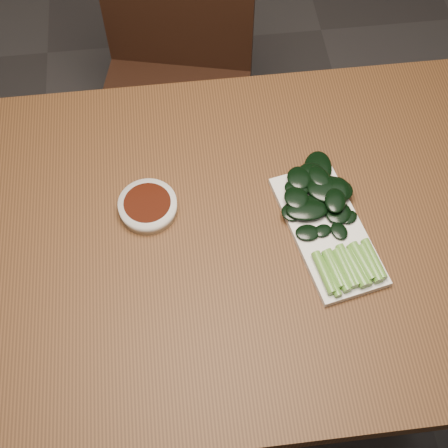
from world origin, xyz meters
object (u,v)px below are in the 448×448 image
table (225,251)px  gai_lan (330,220)px  sauce_bowl (148,206)px  serving_plate (327,230)px  chair_far (174,82)px

table → gai_lan: (0.20, -0.01, 0.10)m
sauce_bowl → serving_plate: bearing=-14.8°
chair_far → sauce_bowl: bearing=-84.0°
serving_plate → gai_lan: (0.00, 0.01, 0.02)m
table → serving_plate: size_ratio=4.55×
table → sauce_bowl: size_ratio=12.30×
chair_far → serving_plate: size_ratio=2.89×
sauce_bowl → table: bearing=-25.8°
serving_plate → gai_lan: 0.02m
table → serving_plate: bearing=-5.9°
table → gai_lan: 0.22m
serving_plate → sauce_bowl: bearing=165.2°
chair_far → gai_lan: size_ratio=2.69×
serving_plate → table: bearing=174.1°
table → chair_far: 0.68m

